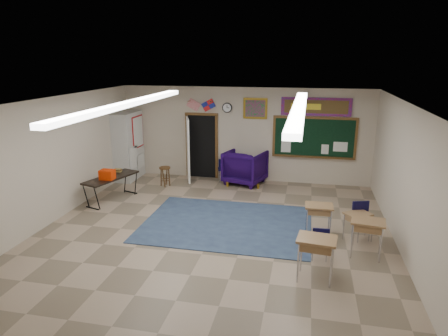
% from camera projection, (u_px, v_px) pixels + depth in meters
% --- Properties ---
extents(floor, '(9.00, 9.00, 0.00)m').
position_uv_depth(floor, '(211.00, 237.00, 8.97)').
color(floor, gray).
rests_on(floor, ground).
extents(back_wall, '(8.00, 0.04, 3.00)m').
position_uv_depth(back_wall, '(244.00, 135.00, 12.80)').
color(back_wall, '#C1B39C').
rests_on(back_wall, floor).
extents(front_wall, '(8.00, 0.04, 3.00)m').
position_uv_depth(front_wall, '(112.00, 288.00, 4.32)').
color(front_wall, '#C1B39C').
rests_on(front_wall, floor).
extents(left_wall, '(0.04, 9.00, 3.00)m').
position_uv_depth(left_wall, '(45.00, 163.00, 9.36)').
color(left_wall, '#C1B39C').
rests_on(left_wall, floor).
extents(right_wall, '(0.04, 9.00, 3.00)m').
position_uv_depth(right_wall, '(410.00, 185.00, 7.76)').
color(right_wall, '#C1B39C').
rests_on(right_wall, floor).
extents(ceiling, '(8.00, 9.00, 0.04)m').
position_uv_depth(ceiling, '(210.00, 103.00, 8.16)').
color(ceiling, '#B9BAB5').
rests_on(ceiling, back_wall).
extents(area_rug, '(4.00, 3.00, 0.02)m').
position_uv_depth(area_rug, '(227.00, 223.00, 9.68)').
color(area_rug, '#364D67').
rests_on(area_rug, floor).
extents(fluorescent_strips, '(3.86, 6.00, 0.10)m').
position_uv_depth(fluorescent_strips, '(210.00, 106.00, 8.17)').
color(fluorescent_strips, white).
rests_on(fluorescent_strips, ceiling).
extents(doorway, '(1.10, 0.89, 2.16)m').
position_uv_depth(doorway, '(198.00, 147.00, 13.08)').
color(doorway, black).
rests_on(doorway, back_wall).
extents(chalkboard, '(2.55, 0.14, 1.30)m').
position_uv_depth(chalkboard, '(314.00, 139.00, 12.34)').
color(chalkboard, brown).
rests_on(chalkboard, back_wall).
extents(bulletin_board, '(2.10, 0.05, 0.55)m').
position_uv_depth(bulletin_board, '(316.00, 107.00, 12.07)').
color(bulletin_board, red).
rests_on(bulletin_board, back_wall).
extents(framed_art_print, '(0.75, 0.05, 0.65)m').
position_uv_depth(framed_art_print, '(255.00, 108.00, 12.47)').
color(framed_art_print, olive).
rests_on(framed_art_print, back_wall).
extents(wall_clock, '(0.32, 0.05, 0.32)m').
position_uv_depth(wall_clock, '(227.00, 108.00, 12.65)').
color(wall_clock, black).
rests_on(wall_clock, back_wall).
extents(wall_flags, '(1.16, 0.06, 0.70)m').
position_uv_depth(wall_flags, '(201.00, 103.00, 12.76)').
color(wall_flags, red).
rests_on(wall_flags, back_wall).
extents(storage_cabinet, '(0.59, 1.25, 2.20)m').
position_uv_depth(storage_cabinet, '(129.00, 146.00, 13.04)').
color(storage_cabinet, beige).
rests_on(storage_cabinet, floor).
extents(wingback_armchair, '(1.43, 1.45, 1.06)m').
position_uv_depth(wingback_armchair, '(245.00, 167.00, 12.66)').
color(wingback_armchair, '#160536').
rests_on(wingback_armchair, floor).
extents(student_chair_reading, '(0.49, 0.49, 0.79)m').
position_uv_depth(student_chair_reading, '(224.00, 170.00, 12.89)').
color(student_chair_reading, black).
rests_on(student_chair_reading, floor).
extents(student_chair_desk_a, '(0.37, 0.37, 0.72)m').
position_uv_depth(student_chair_desk_a, '(320.00, 242.00, 7.93)').
color(student_chair_desk_a, black).
rests_on(student_chair_desk_a, floor).
extents(student_chair_desk_b, '(0.53, 0.53, 0.83)m').
position_uv_depth(student_chair_desk_b, '(363.00, 222.00, 8.76)').
color(student_chair_desk_b, black).
rests_on(student_chair_desk_b, floor).
extents(student_desk_front_left, '(0.62, 0.48, 0.73)m').
position_uv_depth(student_desk_front_left, '(318.00, 219.00, 8.95)').
color(student_desk_front_left, '#9C6E48').
rests_on(student_desk_front_left, floor).
extents(student_desk_front_right, '(0.67, 0.64, 0.64)m').
position_uv_depth(student_desk_front_right, '(357.00, 225.00, 8.72)').
color(student_desk_front_right, '#9C6E48').
rests_on(student_desk_front_right, floor).
extents(student_desk_back_left, '(0.74, 0.59, 0.82)m').
position_uv_depth(student_desk_back_left, '(316.00, 256.00, 7.15)').
color(student_desk_back_left, '#9C6E48').
rests_on(student_desk_back_left, floor).
extents(student_desk_back_right, '(0.71, 0.57, 0.78)m').
position_uv_depth(student_desk_back_right, '(367.00, 236.00, 8.01)').
color(student_desk_back_right, '#9C6E48').
rests_on(student_desk_back_right, floor).
extents(folding_table, '(1.05, 1.77, 0.96)m').
position_uv_depth(folding_table, '(112.00, 188.00, 11.16)').
color(folding_table, black).
rests_on(folding_table, floor).
extents(wooden_stool, '(0.35, 0.35, 0.61)m').
position_uv_depth(wooden_stool, '(165.00, 176.00, 12.43)').
color(wooden_stool, '#553919').
rests_on(wooden_stool, floor).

